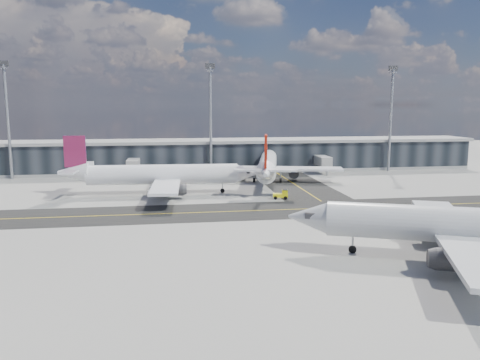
{
  "coord_description": "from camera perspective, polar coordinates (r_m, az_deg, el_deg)",
  "views": [
    {
      "loc": [
        -10.43,
        -74.87,
        18.38
      ],
      "look_at": [
        1.74,
        7.23,
        5.0
      ],
      "focal_mm": 35.0,
      "sensor_mm": 36.0,
      "label": 1
    }
  ],
  "objects": [
    {
      "name": "airliner_near",
      "position": [
        61.62,
        26.49,
        -5.09
      ],
      "size": [
        41.8,
        36.16,
        12.85
      ],
      "rotation": [
        0.0,
        0.0,
        1.2
      ],
      "color": "#B7B9BB",
      "rests_on": "ground"
    },
    {
      "name": "ground",
      "position": [
        77.8,
        -0.49,
        -4.51
      ],
      "size": [
        300.0,
        300.0,
        0.0
      ],
      "primitive_type": "plane",
      "color": "gray",
      "rests_on": "ground"
    },
    {
      "name": "floodlight_masts",
      "position": [
        123.35,
        -3.61,
        7.85
      ],
      "size": [
        102.5,
        0.7,
        28.9
      ],
      "color": "gray",
      "rests_on": "ground"
    },
    {
      "name": "terminal_concourse",
      "position": [
        131.01,
        -3.8,
        2.88
      ],
      "size": [
        152.0,
        19.8,
        8.8
      ],
      "color": "black",
      "rests_on": "ground"
    },
    {
      "name": "airliner_af",
      "position": [
        98.29,
        -9.73,
        0.64
      ],
      "size": [
        41.31,
        35.19,
        12.24
      ],
      "rotation": [
        0.0,
        0.0,
        -1.62
      ],
      "color": "white",
      "rests_on": "ground"
    },
    {
      "name": "baggage_tug",
      "position": [
        92.46,
        5.12,
        -1.77
      ],
      "size": [
        3.14,
        2.02,
        1.82
      ],
      "rotation": [
        0.0,
        0.0,
        -1.78
      ],
      "color": "yellow",
      "rests_on": "ground"
    },
    {
      "name": "airliner_redtail",
      "position": [
        111.61,
        3.38,
        1.81
      ],
      "size": [
        36.03,
        41.94,
        12.52
      ],
      "rotation": [
        0.0,
        0.0,
        -0.23
      ],
      "color": "white",
      "rests_on": "ground"
    },
    {
      "name": "taxiway_lanes",
      "position": [
        88.73,
        1.06,
        -2.79
      ],
      "size": [
        180.0,
        63.0,
        0.03
      ],
      "color": "black",
      "rests_on": "ground"
    },
    {
      "name": "service_van",
      "position": [
        119.78,
        2.16,
        0.67
      ],
      "size": [
        3.18,
        5.41,
        1.41
      ],
      "primitive_type": "imported",
      "rotation": [
        0.0,
        0.0,
        0.17
      ],
      "color": "white",
      "rests_on": "ground"
    }
  ]
}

